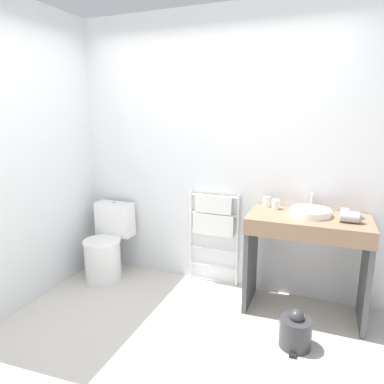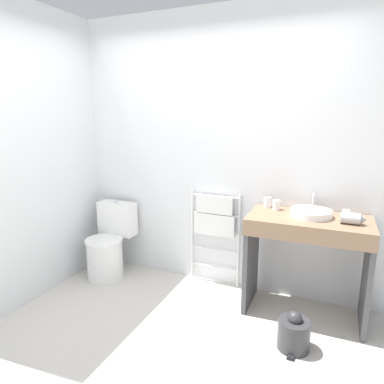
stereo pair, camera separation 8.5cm
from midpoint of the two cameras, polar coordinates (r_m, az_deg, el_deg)
name	(u,v)px [view 1 (the left image)]	position (r m, az deg, el deg)	size (l,w,h in m)	color
ground_plane	(150,371)	(2.63, -7.98, -27.49)	(12.00, 12.00, 0.00)	beige
wall_back	(218,153)	(3.37, 3.60, 6.50)	(3.13, 0.12, 2.66)	silver
wall_side	(39,155)	(3.53, -24.73, 5.65)	(0.12, 2.08, 2.66)	silver
toilet	(107,247)	(3.79, -14.67, -8.80)	(0.41, 0.54, 0.78)	white
towel_radiator	(213,221)	(3.40, 2.84, -4.93)	(0.52, 0.06, 0.95)	silver
vanity_counter	(306,249)	(3.05, 17.74, -9.02)	(0.98, 0.53, 0.87)	#84664C
sink_basin	(310,212)	(3.00, 18.36, -3.15)	(0.33, 0.33, 0.06)	white
faucet	(312,199)	(3.15, 18.65, -1.14)	(0.02, 0.10, 0.15)	silver
cup_near_wall	(267,202)	(3.18, 11.58, -1.59)	(0.07, 0.07, 0.09)	white
cup_near_edge	(276,204)	(3.11, 13.02, -2.00)	(0.07, 0.07, 0.09)	white
hair_dryer	(351,216)	(2.93, 24.17, -3.73)	(0.18, 0.19, 0.09)	#B7B7BC
trash_bin	(295,331)	(2.83, 15.97, -21.42)	(0.24, 0.27, 0.30)	#333335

